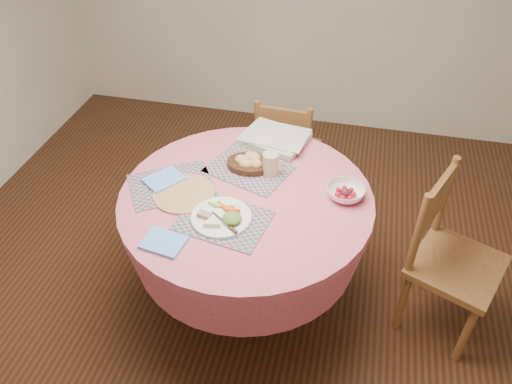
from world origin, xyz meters
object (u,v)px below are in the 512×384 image
at_px(latte_mug, 271,164).
at_px(chair_right, 448,255).
at_px(fruit_bowl, 345,192).
at_px(dining_table, 246,224).
at_px(dinner_plate, 222,217).
at_px(bread_bowl, 249,162).
at_px(wicker_trivet, 184,194).
at_px(chair_back, 286,151).

bearing_deg(latte_mug, chair_right, -6.44).
height_order(chair_right, fruit_bowl, chair_right).
bearing_deg(dining_table, fruit_bowl, 11.48).
bearing_deg(dinner_plate, latte_mug, 69.26).
distance_m(bread_bowl, latte_mug, 0.13).
bearing_deg(fruit_bowl, wicker_trivet, -168.24).
xyz_separation_m(chair_right, chair_back, (-0.96, 0.78, -0.04)).
height_order(dinner_plate, fruit_bowl, same).
bearing_deg(dining_table, chair_back, 86.59).
distance_m(chair_right, fruit_bowl, 0.62).
xyz_separation_m(chair_right, wicker_trivet, (-1.31, -0.15, 0.27)).
distance_m(chair_right, dinner_plate, 1.15).
bearing_deg(wicker_trivet, bread_bowl, 47.79).
xyz_separation_m(chair_right, dinner_plate, (-1.07, -0.28, 0.29)).
bearing_deg(wicker_trivet, dining_table, 12.19).
bearing_deg(dinner_plate, bread_bowl, 86.58).
xyz_separation_m(dining_table, bread_bowl, (-0.04, 0.22, 0.23)).
distance_m(wicker_trivet, bread_bowl, 0.38).
distance_m(dining_table, dinner_plate, 0.30).
bearing_deg(dining_table, latte_mug, 65.88).
bearing_deg(fruit_bowl, dining_table, -168.52).
height_order(wicker_trivet, dinner_plate, dinner_plate).
xyz_separation_m(dining_table, latte_mug, (0.08, 0.19, 0.26)).
relative_size(chair_back, dinner_plate, 3.04).
distance_m(chair_right, wicker_trivet, 1.34).
relative_size(bread_bowl, latte_mug, 1.92).
relative_size(latte_mug, fruit_bowl, 0.55).
height_order(dinner_plate, latte_mug, latte_mug).
distance_m(dining_table, fruit_bowl, 0.53).
bearing_deg(chair_right, fruit_bowl, 112.57).
height_order(dinner_plate, bread_bowl, bread_bowl).
xyz_separation_m(wicker_trivet, dinner_plate, (0.23, -0.13, 0.02)).
bearing_deg(dinner_plate, chair_right, 14.72).
distance_m(chair_back, bread_bowl, 0.73).
bearing_deg(chair_back, bread_bowl, 85.40).
bearing_deg(wicker_trivet, fruit_bowl, 11.76).
height_order(chair_right, chair_back, chair_right).
bearing_deg(fruit_bowl, latte_mug, 166.25).
height_order(bread_bowl, latte_mug, latte_mug).
height_order(chair_right, dinner_plate, chair_right).
relative_size(chair_back, fruit_bowl, 3.88).
height_order(chair_right, wicker_trivet, chair_right).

